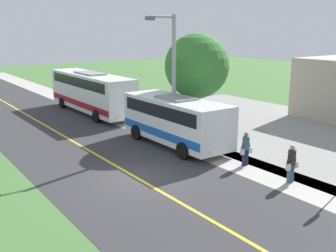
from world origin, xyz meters
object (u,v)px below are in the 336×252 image
(shuttle_bus_front, at_px, (176,119))
(pedestrian_with_bags, at_px, (291,162))
(tree_curbside, at_px, (197,66))
(pedestrian_waiting, at_px, (246,148))
(transit_bus_rear, at_px, (91,91))
(street_light_pole, at_px, (172,73))

(shuttle_bus_front, distance_m, pedestrian_with_bags, 7.55)
(pedestrian_with_bags, relative_size, tree_curbside, 0.27)
(pedestrian_with_bags, distance_m, pedestrian_waiting, 2.68)
(shuttle_bus_front, distance_m, transit_bus_rear, 11.06)
(transit_bus_rear, xyz_separation_m, pedestrian_waiting, (-0.72, 15.87, -0.87))
(pedestrian_waiting, xyz_separation_m, tree_curbside, (-2.22, -6.46, 3.32))
(street_light_pole, relative_size, tree_curbside, 1.16)
(street_light_pole, distance_m, tree_curbside, 2.67)
(pedestrian_with_bags, bearing_deg, transit_bus_rear, -87.86)
(street_light_pole, bearing_deg, pedestrian_waiting, 93.18)
(pedestrian_waiting, height_order, street_light_pole, street_light_pole)
(pedestrian_waiting, xyz_separation_m, street_light_pole, (0.31, -5.63, 3.15))
(shuttle_bus_front, height_order, transit_bus_rear, transit_bus_rear)
(transit_bus_rear, distance_m, tree_curbside, 10.15)
(pedestrian_with_bags, height_order, pedestrian_waiting, pedestrian_with_bags)
(shuttle_bus_front, relative_size, pedestrian_waiting, 4.50)
(transit_bus_rear, height_order, tree_curbside, tree_curbside)
(pedestrian_with_bags, height_order, tree_curbside, tree_curbside)
(street_light_pole, bearing_deg, transit_bus_rear, -87.75)
(pedestrian_waiting, distance_m, street_light_pole, 6.46)
(transit_bus_rear, distance_m, pedestrian_waiting, 15.91)
(shuttle_bus_front, bearing_deg, transit_bus_rear, -89.68)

